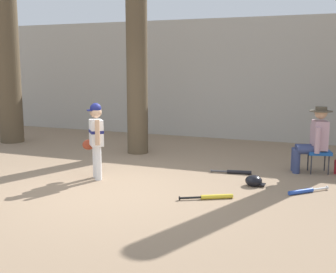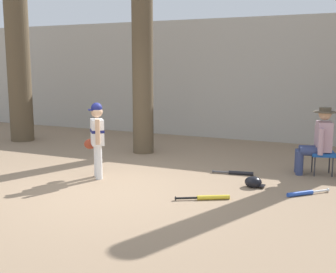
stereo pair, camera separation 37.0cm
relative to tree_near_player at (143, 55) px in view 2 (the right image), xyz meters
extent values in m
plane|color=#897056|center=(0.91, -2.93, -2.14)|extent=(60.00, 60.00, 0.00)
cube|color=#ADA89E|center=(0.91, 2.70, -0.58)|extent=(18.00, 0.36, 3.11)
cylinder|color=brown|center=(0.00, 0.00, 0.34)|extent=(0.46, 0.46, 4.95)
cone|color=brown|center=(0.00, 0.00, -2.14)|extent=(0.77, 0.77, 0.28)
cylinder|color=white|center=(0.37, -2.34, -1.85)|extent=(0.12, 0.12, 0.58)
cylinder|color=white|center=(0.25, -2.20, -1.85)|extent=(0.12, 0.12, 0.58)
cube|color=white|center=(0.31, -2.27, -1.34)|extent=(0.35, 0.36, 0.44)
cube|color=navy|center=(0.31, -2.27, -1.32)|extent=(0.36, 0.37, 0.05)
sphere|color=tan|center=(0.31, -2.27, -0.99)|extent=(0.20, 0.20, 0.20)
sphere|color=navy|center=(0.31, -2.27, -0.93)|extent=(0.19, 0.19, 0.19)
cube|color=navy|center=(0.24, -2.33, -0.95)|extent=(0.17, 0.17, 0.02)
cylinder|color=tan|center=(0.45, -2.46, -1.30)|extent=(0.11, 0.11, 0.42)
cylinder|color=tan|center=(0.14, -2.13, -1.42)|extent=(0.11, 0.11, 0.40)
ellipsoid|color=#933823|center=(0.08, -2.16, -1.58)|extent=(0.25, 0.23, 0.18)
cube|color=#194C9E|center=(3.82, -0.44, -1.76)|extent=(0.49, 0.49, 0.06)
cylinder|color=#333338|center=(3.71, -0.62, -1.95)|extent=(0.02, 0.02, 0.38)
cylinder|color=#333338|center=(3.64, -0.33, -1.95)|extent=(0.02, 0.02, 0.38)
cylinder|color=#333338|center=(4.00, -0.54, -1.95)|extent=(0.02, 0.02, 0.38)
cylinder|color=#333338|center=(3.93, -0.25, -1.95)|extent=(0.02, 0.02, 0.38)
cylinder|color=navy|center=(3.46, -0.63, -1.92)|extent=(0.13, 0.13, 0.43)
cylinder|color=navy|center=(3.41, -0.44, -1.92)|extent=(0.13, 0.13, 0.43)
cylinder|color=navy|center=(3.65, -0.58, -1.71)|extent=(0.42, 0.24, 0.15)
cylinder|color=navy|center=(3.60, -0.39, -1.71)|extent=(0.42, 0.24, 0.15)
cube|color=#B28C99|center=(3.82, -0.44, -1.45)|extent=(0.32, 0.41, 0.52)
cylinder|color=#B28C99|center=(3.80, -0.67, -1.51)|extent=(0.11, 0.11, 0.46)
cylinder|color=#B28C99|center=(3.69, -0.24, -1.51)|extent=(0.11, 0.11, 0.46)
sphere|color=tan|center=(3.82, -0.44, -1.05)|extent=(0.22, 0.22, 0.22)
cylinder|color=#4C4233|center=(3.82, -0.44, -1.01)|extent=(0.40, 0.40, 0.02)
cylinder|color=#4C4233|center=(3.82, -0.44, -0.98)|extent=(0.20, 0.20, 0.09)
cylinder|color=brown|center=(-3.56, 0.08, 0.12)|extent=(0.58, 0.58, 4.52)
cone|color=brown|center=(-3.56, 0.08, -2.14)|extent=(0.96, 0.96, 0.35)
cylinder|color=#2347AD|center=(3.65, -1.91, -2.10)|extent=(0.36, 0.36, 0.07)
cylinder|color=silver|center=(3.91, -1.64, -2.10)|extent=(0.23, 0.23, 0.03)
cylinder|color=silver|center=(4.01, -1.54, -2.10)|extent=(0.05, 0.05, 0.06)
cylinder|color=yellow|center=(2.52, -2.63, -2.10)|extent=(0.45, 0.29, 0.07)
cylinder|color=black|center=(2.18, -2.82, -2.10)|extent=(0.29, 0.18, 0.03)
cylinder|color=black|center=(2.04, -2.90, -2.10)|extent=(0.04, 0.06, 0.06)
cylinder|color=black|center=(2.52, -1.06, -2.10)|extent=(0.44, 0.14, 0.07)
cylinder|color=#4C4C51|center=(2.16, -1.12, -2.10)|extent=(0.29, 0.08, 0.03)
cylinder|color=#4C4C51|center=(2.02, -1.15, -2.10)|extent=(0.02, 0.06, 0.06)
ellipsoid|color=black|center=(2.89, -1.73, -2.06)|extent=(0.27, 0.25, 0.19)
cube|color=black|center=(3.02, -1.73, -2.10)|extent=(0.11, 0.14, 0.02)
camera|label=1|loc=(4.09, -8.56, -0.19)|focal=46.36mm
camera|label=2|loc=(4.43, -8.42, -0.19)|focal=46.36mm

